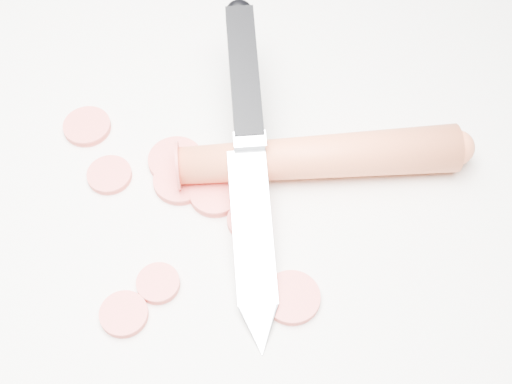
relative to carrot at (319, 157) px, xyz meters
The scene contains 12 objects.
ground 0.07m from the carrot, 154.89° to the right, with size 2.40×2.40×0.00m, color white.
carrot is the anchor object (origin of this frame).
carrot_slice_0 0.18m from the carrot, 158.55° to the right, with size 0.04×0.04×0.01m, color #E44F48.
carrot_slice_1 0.15m from the carrot, 143.79° to the right, with size 0.03×0.03×0.01m, color #E44F48.
carrot_slice_2 0.10m from the carrot, 149.86° to the right, with size 0.04×0.04×0.01m, color #E44F48.
carrot_slice_3 0.14m from the carrot, 105.66° to the right, with size 0.03×0.03×0.01m, color #E44F48.
carrot_slice_4 0.11m from the carrot, 67.63° to the right, with size 0.04×0.04×0.01m, color #E44F48.
carrot_slice_5 0.10m from the carrot, 139.72° to the right, with size 0.04×0.04×0.01m, color #E44F48.
carrot_slice_6 0.17m from the carrot, 104.57° to the right, with size 0.03×0.03×0.01m, color #E44F48.
carrot_slice_7 0.07m from the carrot, 104.22° to the right, with size 0.03×0.03×0.01m, color #E44F48.
carrot_slice_8 0.08m from the carrot, 129.37° to the right, with size 0.04×0.04×0.01m, color #E44F48.
kitchen_knife 0.05m from the carrot, 127.99° to the right, with size 0.18×0.22×0.07m, color silver, non-canonical shape.
Camera 1 is at (0.19, -0.24, 0.43)m, focal length 50.00 mm.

